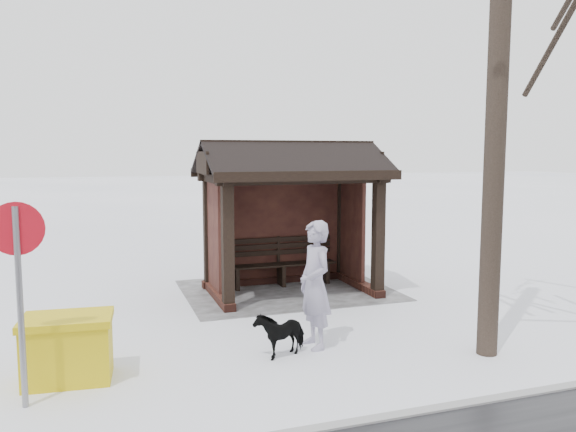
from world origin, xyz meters
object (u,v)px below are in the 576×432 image
object	(u,v)px
dog	(280,333)
road_sign	(18,260)
pedestrian	(315,285)
bus_shelter	(288,187)
grit_bin	(68,348)

from	to	relation	value
dog	road_sign	size ratio (longest dim) A/B	0.33
pedestrian	dog	distance (m)	0.86
bus_shelter	grit_bin	xyz separation A→B (m)	(4.08, 3.45, -1.74)
grit_bin	road_sign	world-z (taller)	road_sign
dog	grit_bin	world-z (taller)	grit_bin
pedestrian	dog	world-z (taller)	pedestrian
pedestrian	dog	size ratio (longest dim) A/B	2.47
bus_shelter	pedestrian	size ratio (longest dim) A/B	1.92
pedestrian	road_sign	size ratio (longest dim) A/B	0.81
road_sign	dog	bearing A→B (deg)	-165.85
pedestrian	dog	bearing A→B (deg)	-81.18
road_sign	grit_bin	bearing A→B (deg)	-122.02
pedestrian	grit_bin	world-z (taller)	pedestrian
bus_shelter	dog	world-z (taller)	bus_shelter
dog	grit_bin	xyz separation A→B (m)	(2.79, 0.01, 0.10)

